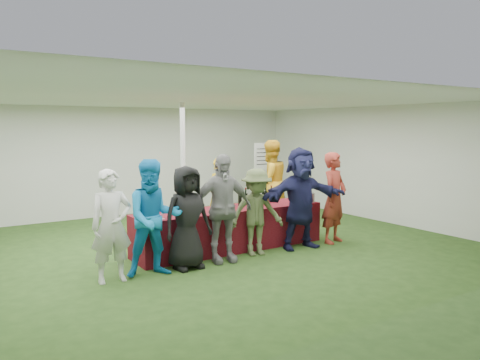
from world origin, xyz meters
TOP-DOWN VIEW (x-y plane):
  - ground at (0.00, 0.00)m, footprint 60.00×60.00m
  - tent at (0.50, 1.20)m, footprint 10.00×10.00m
  - serving_table at (0.69, -0.35)m, footprint 3.60×0.80m
  - wine_bottles at (1.36, -0.21)m, footprint 0.84×0.14m
  - wine_glasses at (-0.25, -0.62)m, footprint 1.19×0.11m
  - water_bottle at (0.70, -0.27)m, footprint 0.07×0.07m
  - bar_towel at (2.29, -0.30)m, footprint 0.25×0.18m
  - dump_bucket at (2.33, -0.57)m, footprint 0.27×0.27m
  - wine_list_sign at (3.38, 2.43)m, footprint 0.50×0.03m
  - staff_pourer at (1.12, 0.84)m, footprint 0.66×0.51m
  - staff_back at (2.61, 1.07)m, footprint 0.95×0.75m
  - customer_0 at (-1.69, -0.97)m, footprint 0.60×0.40m
  - customer_1 at (-1.07, -1.03)m, footprint 0.94×0.79m
  - customer_2 at (-0.50, -0.97)m, footprint 0.82×0.56m
  - customer_3 at (0.14, -0.95)m, footprint 1.10×0.59m
  - customer_4 at (0.84, -0.93)m, footprint 1.06×0.74m
  - customer_5 at (1.78, -0.98)m, footprint 1.77×0.75m
  - customer_6 at (2.60, -1.00)m, footprint 0.73×0.60m

SIDE VIEW (x-z plane):
  - ground at x=0.00m, z-range 0.00..0.00m
  - serving_table at x=0.69m, z-range 0.00..0.75m
  - customer_4 at x=0.84m, z-range 0.00..1.50m
  - bar_towel at x=2.29m, z-range 0.75..0.78m
  - staff_pourer at x=1.12m, z-range 0.00..1.59m
  - customer_2 at x=-0.50m, z-range 0.00..1.61m
  - customer_0 at x=-1.69m, z-range 0.00..1.62m
  - dump_bucket at x=2.33m, z-range 0.75..0.93m
  - water_bottle at x=0.70m, z-range 0.74..0.97m
  - wine_glasses at x=-0.25m, z-range 0.78..0.94m
  - customer_6 at x=2.60m, z-range 0.00..1.73m
  - customer_1 at x=-1.07m, z-range 0.00..1.74m
  - wine_bottles at x=1.36m, z-range 0.71..1.03m
  - customer_3 at x=0.14m, z-range 0.00..1.78m
  - customer_5 at x=1.78m, z-range 0.00..1.85m
  - staff_back at x=2.61m, z-range 0.00..1.92m
  - wine_list_sign at x=3.38m, z-range 0.42..2.22m
  - tent at x=0.50m, z-range -3.65..6.35m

